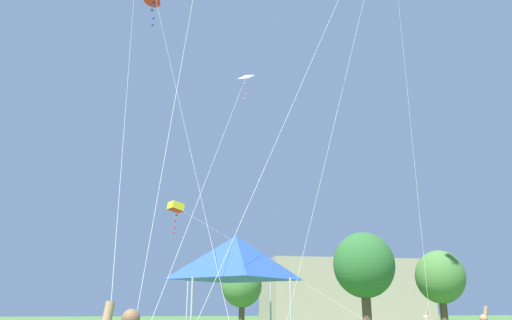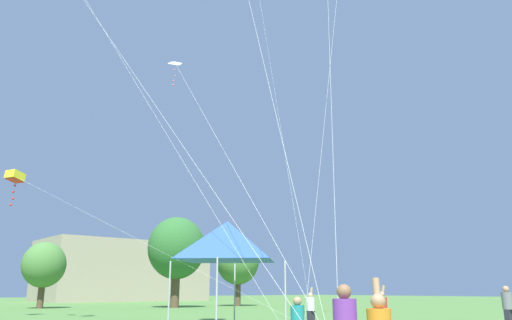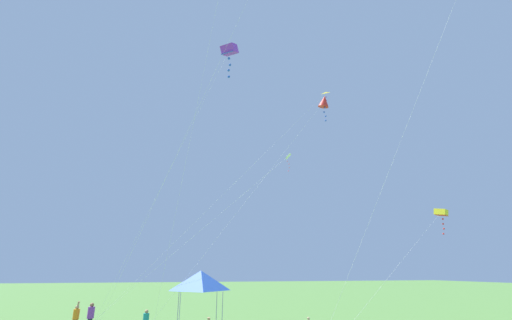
{
  "view_description": "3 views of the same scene",
  "coord_description": "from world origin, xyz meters",
  "px_view_note": "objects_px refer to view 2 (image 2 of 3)",
  "views": [
    {
      "loc": [
        -7.2,
        -10.31,
        1.74
      ],
      "look_at": [
        -3.33,
        11.48,
        8.33
      ],
      "focal_mm": 35.0,
      "sensor_mm": 36.0,
      "label": 1
    },
    {
      "loc": [
        -14.51,
        -8.76,
        1.64
      ],
      "look_at": [
        0.41,
        9.27,
        7.74
      ],
      "focal_mm": 35.0,
      "sensor_mm": 36.0,
      "label": 2
    },
    {
      "loc": [
        17.97,
        1.56,
        3.69
      ],
      "look_at": [
        -1.19,
        6.39,
        10.11
      ],
      "focal_mm": 24.0,
      "sensor_mm": 36.0,
      "label": 3
    }
  ],
  "objects_px": {
    "person_red_shirt": "(383,310)",
    "person_white_shirt": "(311,308)",
    "kite_white_delta_2": "(177,67)",
    "kite_yellow_box_4": "(15,177)",
    "person_grey_shirt": "(508,306)",
    "festival_tent": "(227,241)"
  },
  "relations": [
    {
      "from": "person_red_shirt",
      "to": "person_white_shirt",
      "type": "bearing_deg",
      "value": 109.08
    },
    {
      "from": "kite_white_delta_2",
      "to": "kite_yellow_box_4",
      "type": "distance_m",
      "value": 15.55
    },
    {
      "from": "person_white_shirt",
      "to": "kite_yellow_box_4",
      "type": "bearing_deg",
      "value": 173.15
    },
    {
      "from": "person_white_shirt",
      "to": "person_grey_shirt",
      "type": "relative_size",
      "value": 0.97
    },
    {
      "from": "person_grey_shirt",
      "to": "person_white_shirt",
      "type": "bearing_deg",
      "value": -101.52
    },
    {
      "from": "person_white_shirt",
      "to": "person_red_shirt",
      "type": "relative_size",
      "value": 0.96
    },
    {
      "from": "kite_white_delta_2",
      "to": "festival_tent",
      "type": "bearing_deg",
      "value": -100.97
    },
    {
      "from": "festival_tent",
      "to": "person_white_shirt",
      "type": "xyz_separation_m",
      "value": [
        7.81,
        4.12,
        -2.26
      ]
    },
    {
      "from": "festival_tent",
      "to": "person_red_shirt",
      "type": "distance_m",
      "value": 7.63
    },
    {
      "from": "person_red_shirt",
      "to": "kite_yellow_box_4",
      "type": "xyz_separation_m",
      "value": [
        -8.73,
        20.73,
        7.58
      ]
    },
    {
      "from": "person_grey_shirt",
      "to": "person_red_shirt",
      "type": "bearing_deg",
      "value": -71.05
    },
    {
      "from": "person_grey_shirt",
      "to": "kite_white_delta_2",
      "type": "distance_m",
      "value": 17.44
    },
    {
      "from": "person_red_shirt",
      "to": "person_grey_shirt",
      "type": "height_order",
      "value": "person_red_shirt"
    },
    {
      "from": "festival_tent",
      "to": "kite_yellow_box_4",
      "type": "height_order",
      "value": "kite_yellow_box_4"
    },
    {
      "from": "person_red_shirt",
      "to": "person_grey_shirt",
      "type": "xyz_separation_m",
      "value": [
        5.39,
        -2.33,
        0.09
      ]
    },
    {
      "from": "person_white_shirt",
      "to": "person_red_shirt",
      "type": "height_order",
      "value": "person_red_shirt"
    },
    {
      "from": "festival_tent",
      "to": "person_grey_shirt",
      "type": "height_order",
      "value": "festival_tent"
    },
    {
      "from": "kite_white_delta_2",
      "to": "kite_yellow_box_4",
      "type": "height_order",
      "value": "kite_white_delta_2"
    },
    {
      "from": "person_white_shirt",
      "to": "person_grey_shirt",
      "type": "distance_m",
      "value": 8.27
    },
    {
      "from": "person_white_shirt",
      "to": "kite_white_delta_2",
      "type": "bearing_deg",
      "value": -137.03
    },
    {
      "from": "person_red_shirt",
      "to": "person_grey_shirt",
      "type": "bearing_deg",
      "value": 2.43
    },
    {
      "from": "festival_tent",
      "to": "person_red_shirt",
      "type": "height_order",
      "value": "festival_tent"
    }
  ]
}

